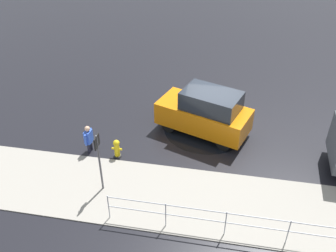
# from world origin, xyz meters

# --- Properties ---
(ground_plane) EXTENTS (60.00, 60.00, 0.00)m
(ground_plane) POSITION_xyz_m (0.00, 0.00, 0.00)
(ground_plane) COLOR black
(kerb_strip) EXTENTS (24.00, 3.20, 0.04)m
(kerb_strip) POSITION_xyz_m (0.00, 4.20, 0.02)
(kerb_strip) COLOR gray
(kerb_strip) RESTS_ON ground
(moving_hatchback) EXTENTS (4.24, 2.90, 2.06)m
(moving_hatchback) POSITION_xyz_m (0.33, 0.05, 1.03)
(moving_hatchback) COLOR orange
(moving_hatchback) RESTS_ON ground
(fire_hydrant) EXTENTS (0.42, 0.31, 0.80)m
(fire_hydrant) POSITION_xyz_m (3.59, 2.34, 0.40)
(fire_hydrant) COLOR gold
(fire_hydrant) RESTS_ON ground
(pedestrian) EXTENTS (0.28, 0.57, 1.22)m
(pedestrian) POSITION_xyz_m (4.79, 2.19, 0.68)
(pedestrian) COLOR blue
(pedestrian) RESTS_ON ground
(metal_railing) EXTENTS (7.58, 0.04, 1.05)m
(metal_railing) POSITION_xyz_m (-0.85, 5.47, 0.72)
(metal_railing) COLOR #B7BABF
(metal_railing) RESTS_ON ground
(sign_post) EXTENTS (0.07, 0.44, 2.40)m
(sign_post) POSITION_xyz_m (3.58, 4.20, 1.58)
(sign_post) COLOR #4C4C51
(sign_post) RESTS_ON ground
(puddle_patch) EXTENTS (3.71, 3.71, 0.01)m
(puddle_patch) POSITION_xyz_m (0.30, -0.24, 0.00)
(puddle_patch) COLOR black
(puddle_patch) RESTS_ON ground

